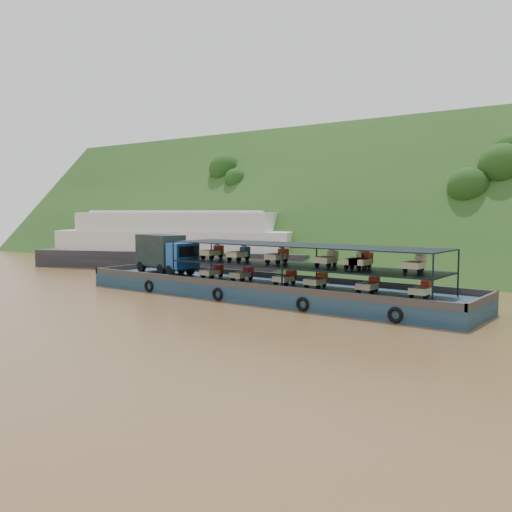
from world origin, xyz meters
The scene contains 4 objects.
ground centered at (0.00, 0.00, 0.00)m, with size 160.00×160.00×0.00m, color brown.
hillside centered at (0.00, 36.00, 0.00)m, with size 140.00×28.00×28.00m, color #1A3915.
cargo_barge centered at (-0.67, 0.73, 1.22)m, with size 35.00×7.18×4.87m.
passenger_ferry centered at (-23.83, 15.13, 3.11)m, with size 36.14×22.02×7.19m.
Camera 1 is at (28.14, -36.89, 7.26)m, focal length 40.00 mm.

